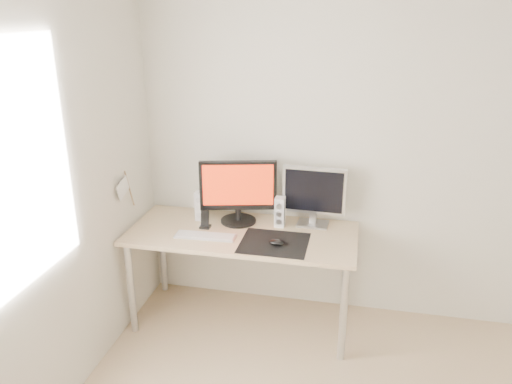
{
  "coord_description": "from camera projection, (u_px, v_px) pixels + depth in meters",
  "views": [
    {
      "loc": [
        -0.16,
        -1.72,
        2.2
      ],
      "look_at": [
        -0.85,
        1.45,
        1.01
      ],
      "focal_mm": 35.0,
      "sensor_mm": 36.0,
      "label": 1
    }
  ],
  "objects": [
    {
      "name": "second_monitor",
      "position": [
        314.0,
        194.0,
        3.53
      ],
      "size": [
        0.45,
        0.17,
        0.43
      ],
      "color": "#B3B3B5",
      "rests_on": "desk"
    },
    {
      "name": "speaker_left",
      "position": [
        201.0,
        206.0,
        3.67
      ],
      "size": [
        0.07,
        0.08,
        0.22
      ],
      "color": "white",
      "rests_on": "desk"
    },
    {
      "name": "wall_back",
      "position": [
        383.0,
        154.0,
        3.48
      ],
      "size": [
        3.5,
        0.0,
        3.5
      ],
      "primitive_type": "plane",
      "rotation": [
        1.57,
        0.0,
        0.0
      ],
      "color": "silver",
      "rests_on": "ground"
    },
    {
      "name": "speaker_right",
      "position": [
        280.0,
        212.0,
        3.56
      ],
      "size": [
        0.07,
        0.08,
        0.22
      ],
      "color": "white",
      "rests_on": "desk"
    },
    {
      "name": "phone_dock",
      "position": [
        205.0,
        223.0,
        3.55
      ],
      "size": [
        0.07,
        0.06,
        0.13
      ],
      "color": "black",
      "rests_on": "desk"
    },
    {
      "name": "mousepad",
      "position": [
        274.0,
        243.0,
        3.33
      ],
      "size": [
        0.45,
        0.4,
        0.0
      ],
      "primitive_type": "cube",
      "color": "black",
      "rests_on": "desk"
    },
    {
      "name": "desk",
      "position": [
        242.0,
        242.0,
        3.53
      ],
      "size": [
        1.6,
        0.7,
        0.73
      ],
      "color": "#D1B587",
      "rests_on": "ground"
    },
    {
      "name": "pennant",
      "position": [
        125.0,
        188.0,
        3.42
      ],
      "size": [
        0.01,
        0.23,
        0.29
      ],
      "color": "#A57F54",
      "rests_on": "wall_left"
    },
    {
      "name": "keyboard",
      "position": [
        205.0,
        236.0,
        3.42
      ],
      "size": [
        0.42,
        0.14,
        0.02
      ],
      "color": "silver",
      "rests_on": "desk"
    },
    {
      "name": "mouse",
      "position": [
        276.0,
        242.0,
        3.29
      ],
      "size": [
        0.1,
        0.06,
        0.04
      ],
      "primitive_type": "ellipsoid",
      "color": "black",
      "rests_on": "mousepad"
    },
    {
      "name": "main_monitor",
      "position": [
        238.0,
        190.0,
        3.57
      ],
      "size": [
        0.55,
        0.31,
        0.47
      ],
      "color": "black",
      "rests_on": "desk"
    }
  ]
}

